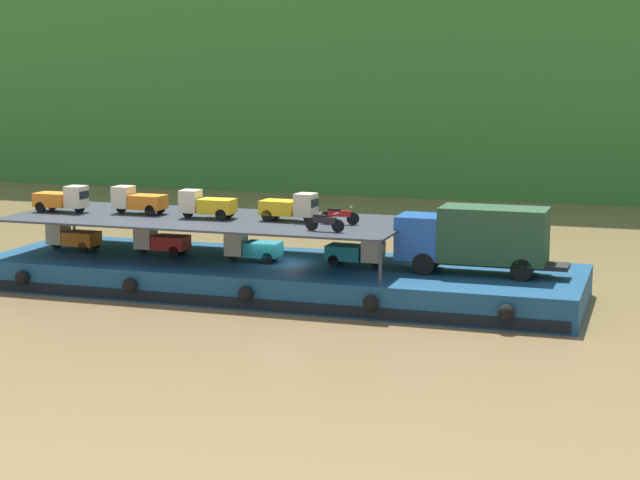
{
  "coord_description": "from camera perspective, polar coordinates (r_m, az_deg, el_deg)",
  "views": [
    {
      "loc": [
        17.44,
        -46.79,
        10.88
      ],
      "look_at": [
        2.06,
        0.0,
        2.7
      ],
      "focal_mm": 58.72,
      "sensor_mm": 36.0,
      "label": 1
    }
  ],
  "objects": [
    {
      "name": "mini_truck_upper_bow",
      "position": [
        50.54,
        -1.66,
        1.82
      ],
      "size": [
        2.8,
        1.3,
        1.38
      ],
      "color": "gold",
      "rests_on": "cargo_rack"
    },
    {
      "name": "mini_truck_lower_stern",
      "position": [
        55.6,
        -13.35,
        0.18
      ],
      "size": [
        2.77,
        1.25,
        1.38
      ],
      "color": "orange",
      "rests_on": "cargo_barge"
    },
    {
      "name": "mini_truck_lower_fore",
      "position": [
        49.71,
        2.0,
        -0.64
      ],
      "size": [
        2.8,
        1.3,
        1.38
      ],
      "color": "teal",
      "rests_on": "cargo_barge"
    },
    {
      "name": "motorcycle_upper_centre",
      "position": [
        49.46,
        1.05,
        1.35
      ],
      "size": [
        1.9,
        0.55,
        0.87
      ],
      "color": "black",
      "rests_on": "cargo_rack"
    },
    {
      "name": "ground_plane",
      "position": [
        51.11,
        -2.19,
        -2.87
      ],
      "size": [
        400.0,
        400.0,
        0.0
      ],
      "primitive_type": "plane",
      "color": "brown"
    },
    {
      "name": "mini_truck_lower_mid",
      "position": [
        51.01,
        -3.71,
        -0.4
      ],
      "size": [
        2.78,
        1.27,
        1.38
      ],
      "color": "teal",
      "rests_on": "cargo_barge"
    },
    {
      "name": "cargo_rack",
      "position": [
        51.92,
        -6.15,
        1.13
      ],
      "size": [
        19.83,
        7.6,
        2.0
      ],
      "color": "#2D333D",
      "rests_on": "cargo_barge"
    },
    {
      "name": "motorcycle_upper_port",
      "position": [
        47.31,
        0.24,
        0.98
      ],
      "size": [
        1.9,
        0.55,
        0.87
      ],
      "color": "black",
      "rests_on": "cargo_rack"
    },
    {
      "name": "mini_truck_lower_aft",
      "position": [
        53.39,
        -8.67,
        -0.05
      ],
      "size": [
        2.77,
        1.25,
        1.38
      ],
      "color": "red",
      "rests_on": "cargo_barge"
    },
    {
      "name": "mini_truck_upper_stern",
      "position": [
        55.24,
        -13.87,
        2.2
      ],
      "size": [
        2.75,
        1.22,
        1.38
      ],
      "color": "orange",
      "rests_on": "cargo_rack"
    },
    {
      "name": "mini_truck_upper_fore",
      "position": [
        51.71,
        -6.21,
        1.94
      ],
      "size": [
        2.78,
        1.27,
        1.38
      ],
      "color": "gold",
      "rests_on": "cargo_rack"
    },
    {
      "name": "covered_lorry",
      "position": [
        48.21,
        8.52,
        0.15
      ],
      "size": [
        7.87,
        2.33,
        3.1
      ],
      "color": "#1E4C99",
      "rests_on": "cargo_barge"
    },
    {
      "name": "cargo_barge",
      "position": [
        50.93,
        -2.21,
        -2.05
      ],
      "size": [
        29.03,
        8.95,
        1.5
      ],
      "color": "navy",
      "rests_on": "ground"
    },
    {
      "name": "mini_truck_upper_mid",
      "position": [
        53.79,
        -9.89,
        2.15
      ],
      "size": [
        2.76,
        1.24,
        1.38
      ],
      "color": "orange",
      "rests_on": "cargo_rack"
    }
  ]
}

